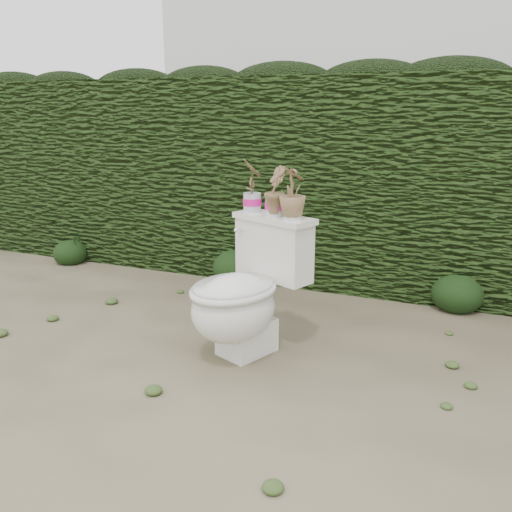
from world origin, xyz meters
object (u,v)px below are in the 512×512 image
at_px(toilet, 244,295).
at_px(potted_plant_right, 293,194).
at_px(potted_plant_center, 275,192).
at_px(potted_plant_left, 252,187).

bearing_deg(toilet, potted_plant_right, 60.24).
bearing_deg(potted_plant_right, toilet, 80.56).
bearing_deg(potted_plant_center, potted_plant_left, 49.50).
relative_size(potted_plant_center, potted_plant_right, 0.96).
height_order(potted_plant_center, potted_plant_right, potted_plant_right).
bearing_deg(potted_plant_right, potted_plant_left, 20.32).
relative_size(potted_plant_left, potted_plant_center, 1.11).
height_order(toilet, potted_plant_right, potted_plant_right).
height_order(potted_plant_left, potted_plant_center, potted_plant_left).
bearing_deg(toilet, potted_plant_center, 89.23).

